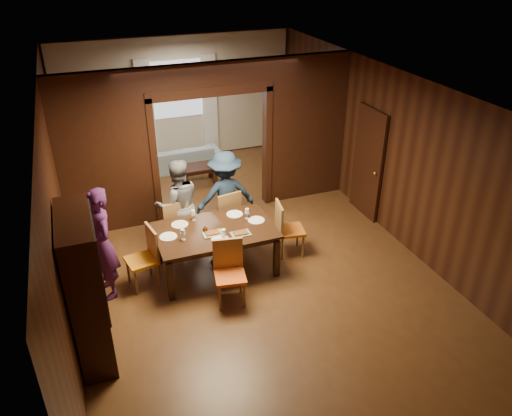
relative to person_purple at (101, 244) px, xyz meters
name	(u,v)px	position (x,y,z in m)	size (l,w,h in m)	color
floor	(242,252)	(2.26, 0.33, -0.87)	(9.00, 9.00, 0.00)	#533117
ceiling	(239,85)	(2.26, 0.33, 2.03)	(5.50, 9.00, 0.02)	silver
room_walls	(208,134)	(2.26, 2.22, 0.63)	(5.52, 9.01, 2.90)	black
person_purple	(101,244)	(0.00, 0.00, 0.00)	(0.64, 0.42, 1.75)	#481C52
person_grey	(178,205)	(1.34, 0.91, -0.06)	(0.79, 0.61, 1.62)	#5C5D64
person_navy	(226,195)	(2.19, 0.96, -0.06)	(1.05, 0.60, 1.62)	#18273D
sofa	(181,157)	(2.12, 4.18, -0.61)	(1.82, 0.71, 0.53)	#95B0C3
serving_bowl	(217,225)	(1.77, 0.07, -0.08)	(0.28, 0.28, 0.07)	black
dining_table	(216,250)	(1.71, 0.01, -0.49)	(1.86, 1.15, 0.76)	black
coffee_table	(199,174)	(2.29, 3.26, -0.67)	(0.80, 0.50, 0.40)	black
chair_left	(141,259)	(0.54, 0.01, -0.39)	(0.44, 0.44, 0.97)	orange
chair_right	(290,228)	(3.03, 0.03, -0.39)	(0.44, 0.44, 0.97)	#C45812
chair_far_l	(173,223)	(1.22, 0.89, -0.39)	(0.44, 0.44, 0.97)	#D24113
chair_far_r	(225,214)	(2.15, 0.89, -0.39)	(0.44, 0.44, 0.97)	#BF5B11
chair_near	(230,274)	(1.68, -0.84, -0.39)	(0.44, 0.44, 0.97)	#F25A16
hutch	(86,288)	(-0.27, -1.17, 0.13)	(0.40, 1.20, 2.00)	black
door_right	(368,163)	(4.96, 0.83, 0.18)	(0.06, 0.90, 2.10)	black
window_far	(177,89)	(2.26, 4.77, 0.83)	(1.20, 0.03, 1.30)	silver
curtain_left	(146,112)	(1.51, 4.73, 0.38)	(0.35, 0.06, 2.40)	white
curtain_right	(210,105)	(3.01, 4.73, 0.38)	(0.35, 0.06, 2.40)	white
plate_left	(168,237)	(0.98, 0.04, -0.11)	(0.27, 0.27, 0.01)	white
plate_far_l	(180,224)	(1.23, 0.34, -0.11)	(0.27, 0.27, 0.01)	silver
plate_far_r	(235,214)	(2.15, 0.35, -0.11)	(0.27, 0.27, 0.01)	white
plate_right	(256,220)	(2.41, 0.03, -0.11)	(0.27, 0.27, 0.01)	white
plate_near	(220,239)	(1.70, -0.31, -0.11)	(0.27, 0.27, 0.01)	silver
platter_a	(213,233)	(1.64, -0.12, -0.10)	(0.30, 0.20, 0.04)	gray
platter_b	(241,233)	(2.04, -0.27, -0.10)	(0.30, 0.20, 0.04)	gray
wineglass_left	(183,235)	(1.18, -0.12, -0.02)	(0.08, 0.08, 0.18)	silver
wineglass_far	(193,215)	(1.47, 0.40, -0.02)	(0.08, 0.08, 0.18)	silver
wineglass_right	(247,214)	(2.30, 0.15, -0.02)	(0.08, 0.08, 0.18)	silver
tumbler	(223,233)	(1.77, -0.27, -0.04)	(0.07, 0.07, 0.14)	silver
condiment_jar	(205,229)	(1.55, -0.02, -0.06)	(0.08, 0.08, 0.11)	#4D2B12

